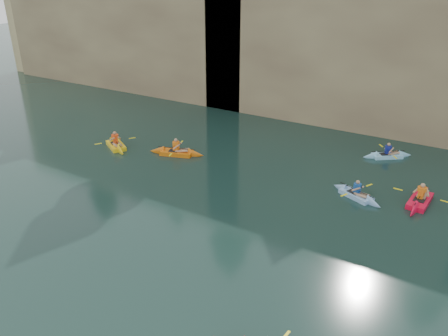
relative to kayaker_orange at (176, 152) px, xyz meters
The scene contains 11 objects.
ground 13.52m from the kayaker_orange, 63.94° to the right, with size 160.00×160.00×0.00m, color black.
cliff 19.70m from the kayaker_orange, 71.59° to the left, with size 70.00×16.00×12.00m, color tan.
cliff_slab_west 18.25m from the kayaker_orange, 143.37° to the left, with size 26.00×2.40×10.56m, color tan.
cliff_slab_center 14.25m from the kayaker_orange, 52.77° to the left, with size 24.00×2.40×11.40m, color tan.
sea_cave_west 15.65m from the kayaker_orange, 140.90° to the left, with size 4.50×1.00×4.00m, color black.
sea_cave_center 10.10m from the kayaker_orange, 78.80° to the left, with size 3.50×1.00×3.20m, color black.
kayaker_orange is the anchor object (origin of this frame).
kayaker_ltblue_near 10.51m from the kayaker_orange, ahead, with size 2.85×2.06×1.11m.
kayaker_red_far 13.24m from the kayaker_orange, ahead, with size 2.49×3.49×1.27m.
kayaker_yellow 3.99m from the kayaker_orange, 165.44° to the right, with size 3.08×2.24×1.28m.
kayaker_ltblue_mid 12.23m from the kayaker_orange, 29.67° to the left, with size 2.73×2.33×1.11m.
Camera 1 is at (8.84, -6.55, 9.81)m, focal length 35.00 mm.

